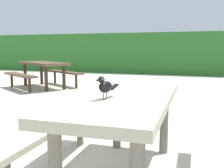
# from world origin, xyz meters

# --- Properties ---
(hedge_wall) EXTENTS (28.00, 1.70, 1.83)m
(hedge_wall) POSITION_xyz_m (0.00, 10.61, 0.91)
(hedge_wall) COLOR #2D6B28
(hedge_wall) RESTS_ON ground
(picnic_table_foreground) EXTENTS (1.73, 1.82, 0.74)m
(picnic_table_foreground) POSITION_xyz_m (-0.01, 0.25, 0.56)
(picnic_table_foreground) COLOR #B2A893
(picnic_table_foreground) RESTS_ON ground
(bird_grackle) EXTENTS (0.11, 0.28, 0.18)m
(bird_grackle) POSITION_xyz_m (-0.09, 0.04, 0.84)
(bird_grackle) COLOR black
(bird_grackle) RESTS_ON picnic_table_foreground
(picnic_table_mid_left) EXTENTS (2.33, 2.32, 0.74)m
(picnic_table_mid_left) POSITION_xyz_m (-3.77, 4.77, 0.56)
(picnic_table_mid_left) COLOR brown
(picnic_table_mid_left) RESTS_ON ground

